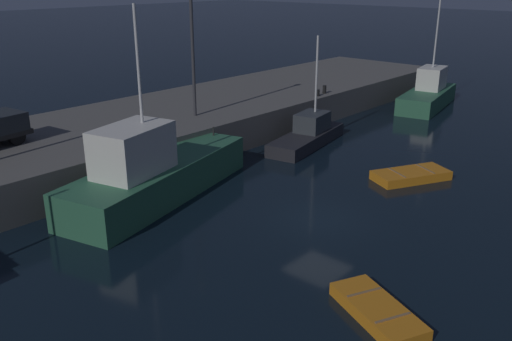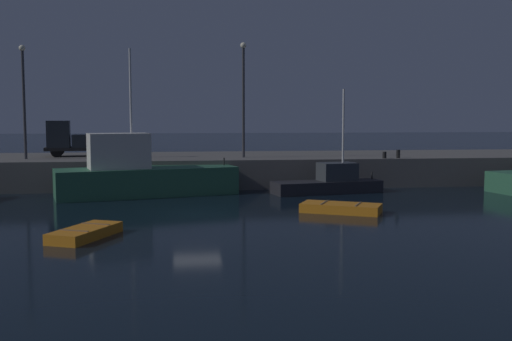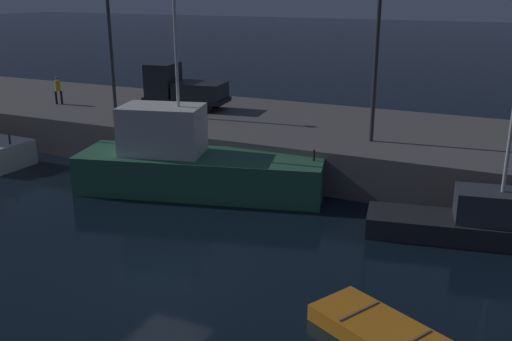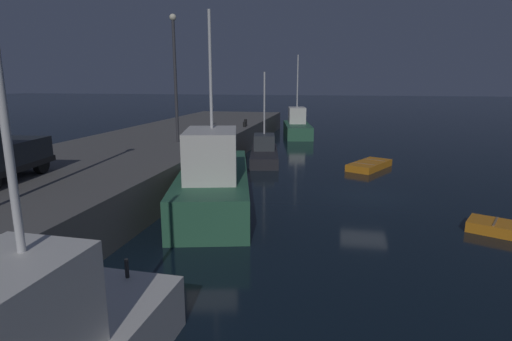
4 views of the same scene
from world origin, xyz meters
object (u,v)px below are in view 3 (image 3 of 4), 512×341
at_px(fishing_boat_white, 471,222).
at_px(rowboat_white_mid, 383,334).
at_px(lamp_post_west, 110,32).
at_px(utility_truck, 181,88).
at_px(fishing_boat_orange, 193,164).
at_px(dockworker, 58,89).
at_px(lamp_post_east, 377,38).

xyz_separation_m(fishing_boat_white, rowboat_white_mid, (-1.47, -8.02, -0.46)).
relative_size(lamp_post_west, utility_truck, 1.50).
relative_size(fishing_boat_white, fishing_boat_orange, 0.64).
relative_size(fishing_boat_orange, dockworker, 6.86).
distance_m(fishing_boat_white, fishing_boat_orange, 12.38).
bearing_deg(lamp_post_west, dockworker, 174.39).
bearing_deg(utility_truck, lamp_post_east, -13.13).
bearing_deg(fishing_boat_orange, utility_truck, 124.60).
bearing_deg(lamp_post_east, lamp_post_west, 179.03).
distance_m(lamp_post_west, dockworker, 6.04).
height_order(lamp_post_east, utility_truck, lamp_post_east).
bearing_deg(lamp_post_west, fishing_boat_white, -14.47).
height_order(fishing_boat_white, lamp_post_west, lamp_post_west).
height_order(rowboat_white_mid, dockworker, dockworker).
distance_m(fishing_boat_orange, lamp_post_west, 11.14).
bearing_deg(dockworker, rowboat_white_mid, -29.96).
xyz_separation_m(lamp_post_west, lamp_post_east, (15.46, -0.26, 0.20)).
distance_m(lamp_post_east, utility_truck, 13.31).
xyz_separation_m(fishing_boat_white, lamp_post_west, (-20.68, 5.33, 6.03)).
bearing_deg(utility_truck, rowboat_white_mid, -44.62).
bearing_deg(dockworker, lamp_post_east, -2.07).
height_order(lamp_post_west, dockworker, lamp_post_west).
bearing_deg(dockworker, utility_truck, 15.67).
distance_m(fishing_boat_white, dockworker, 26.21).
bearing_deg(fishing_boat_white, fishing_boat_orange, 178.81).
relative_size(rowboat_white_mid, lamp_post_east, 0.53).
bearing_deg(lamp_post_east, utility_truck, 166.87).
height_order(fishing_boat_orange, rowboat_white_mid, fishing_boat_orange).
height_order(utility_truck, dockworker, utility_truck).
relative_size(fishing_boat_orange, lamp_post_east, 1.42).
bearing_deg(lamp_post_west, lamp_post_east, -0.97).
relative_size(fishing_boat_white, lamp_post_east, 0.91).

